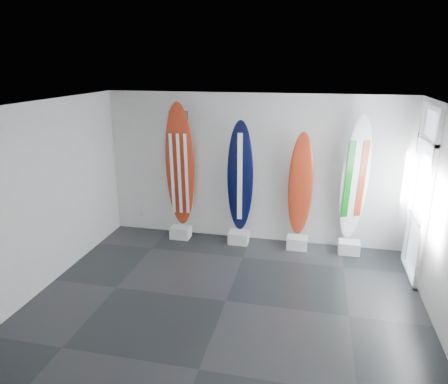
% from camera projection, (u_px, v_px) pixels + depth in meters
% --- Properties ---
extents(floor, '(6.00, 6.00, 0.00)m').
position_uv_depth(floor, '(226.00, 301.00, 6.46)').
color(floor, black).
rests_on(floor, ground).
extents(ceiling, '(6.00, 6.00, 0.00)m').
position_uv_depth(ceiling, '(226.00, 106.00, 5.56)').
color(ceiling, white).
rests_on(ceiling, wall_back).
extents(wall_back, '(6.00, 0.00, 6.00)m').
position_uv_depth(wall_back, '(252.00, 169.00, 8.34)').
color(wall_back, white).
rests_on(wall_back, ground).
extents(wall_front, '(6.00, 0.00, 6.00)m').
position_uv_depth(wall_front, '(166.00, 305.00, 3.68)').
color(wall_front, white).
rests_on(wall_front, ground).
extents(wall_left, '(0.00, 5.00, 5.00)m').
position_uv_depth(wall_left, '(43.00, 197.00, 6.63)').
color(wall_left, white).
rests_on(wall_left, ground).
extents(display_block_usa, '(0.40, 0.30, 0.24)m').
position_uv_depth(display_block_usa, '(181.00, 232.00, 8.76)').
color(display_block_usa, white).
rests_on(display_block_usa, floor).
extents(surfboard_usa, '(0.61, 0.33, 2.60)m').
position_uv_depth(surfboard_usa, '(180.00, 166.00, 8.42)').
color(surfboard_usa, maroon).
rests_on(surfboard_usa, display_block_usa).
extents(display_block_navy, '(0.40, 0.30, 0.24)m').
position_uv_depth(display_block_navy, '(239.00, 237.00, 8.50)').
color(display_block_navy, white).
rests_on(display_block_navy, floor).
extents(surfboard_navy, '(0.53, 0.24, 2.28)m').
position_uv_depth(surfboard_navy, '(240.00, 177.00, 8.21)').
color(surfboard_navy, black).
rests_on(surfboard_navy, display_block_navy).
extents(display_block_swiss, '(0.40, 0.30, 0.24)m').
position_uv_depth(display_block_swiss, '(297.00, 243.00, 8.25)').
color(display_block_swiss, white).
rests_on(display_block_swiss, floor).
extents(surfboard_swiss, '(0.50, 0.29, 2.10)m').
position_uv_depth(surfboard_swiss, '(301.00, 185.00, 7.99)').
color(surfboard_swiss, maroon).
rests_on(surfboard_swiss, display_block_swiss).
extents(display_block_italy, '(0.40, 0.30, 0.24)m').
position_uv_depth(display_block_italy, '(349.00, 247.00, 8.05)').
color(display_block_italy, white).
rests_on(display_block_italy, floor).
extents(surfboard_italy, '(0.61, 0.45, 2.45)m').
position_uv_depth(surfboard_italy, '(355.00, 179.00, 7.74)').
color(surfboard_italy, white).
rests_on(surfboard_italy, display_block_italy).
extents(wall_outlet, '(0.09, 0.02, 0.13)m').
position_uv_depth(wall_outlet, '(142.00, 214.00, 9.17)').
color(wall_outlet, silver).
rests_on(wall_outlet, wall_back).
extents(glass_door, '(0.12, 1.16, 2.85)m').
position_uv_depth(glass_door, '(421.00, 197.00, 6.86)').
color(glass_door, white).
rests_on(glass_door, floor).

